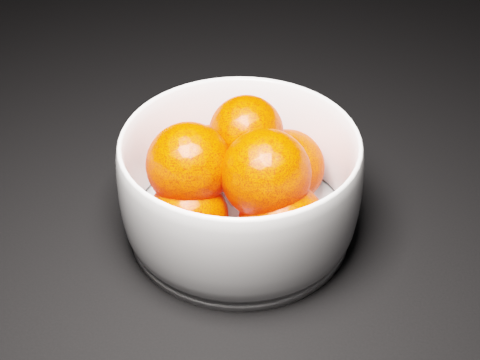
# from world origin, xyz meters

# --- Properties ---
(bowl) EXTENTS (0.22, 0.22, 0.11)m
(bowl) POSITION_xyz_m (-0.25, -0.18, 0.05)
(bowl) COLOR silver
(bowl) RESTS_ON ground
(orange_pile) EXTENTS (0.16, 0.16, 0.12)m
(orange_pile) POSITION_xyz_m (-0.25, -0.18, 0.07)
(orange_pile) COLOR #F82400
(orange_pile) RESTS_ON bowl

